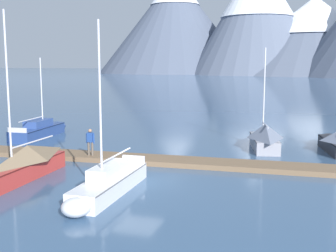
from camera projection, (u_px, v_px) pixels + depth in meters
ground_plane at (135, 180)px, 22.56m from camera, size 700.00×700.00×0.00m
mountain_west_summit at (175, 23)px, 240.10m from camera, size 85.11×85.11×54.02m
mountain_central_massif at (257, 12)px, 210.66m from camera, size 67.12×67.12×56.79m
mountain_shoulder_ridge at (314, 33)px, 209.25m from camera, size 91.61×91.61×37.50m
dock at (159, 160)px, 26.33m from camera, size 29.45×3.14×0.30m
sailboat_nearest_berth at (41, 130)px, 35.66m from camera, size 2.17×7.27×6.48m
sailboat_second_berth at (21, 164)px, 22.55m from camera, size 1.79×7.18×8.65m
sailboat_mid_dock_port at (107, 183)px, 19.86m from camera, size 1.46×7.04×7.94m
sailboat_mid_dock_starboard at (264, 137)px, 30.40m from camera, size 2.64×5.80×7.13m
person_on_dock at (90, 140)px, 26.90m from camera, size 0.59×0.24×1.69m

